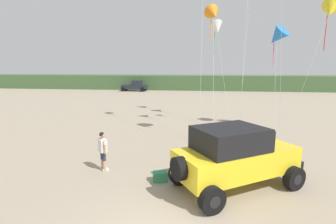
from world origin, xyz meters
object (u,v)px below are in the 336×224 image
(jeep, at_px, (235,156))
(kite_orange_streamer, at_px, (213,14))
(person_watching, at_px, (103,149))
(cooler_box, at_px, (160,176))
(kite_yellow_diamond, at_px, (217,28))
(distant_pickup, at_px, (135,86))
(kite_purple_stunt, at_px, (277,37))
(kite_blue_swept, at_px, (331,10))

(jeep, relative_size, kite_orange_streamer, 0.57)
(person_watching, height_order, cooler_box, person_watching)
(kite_yellow_diamond, bearing_deg, distant_pickup, 119.26)
(kite_orange_streamer, bearing_deg, distant_pickup, 115.64)
(kite_purple_stunt, bearing_deg, jeep, -111.32)
(cooler_box, bearing_deg, person_watching, 151.66)
(distant_pickup, distance_m, kite_yellow_diamond, 28.27)
(distant_pickup, relative_size, kite_purple_stunt, 0.64)
(cooler_box, relative_size, kite_orange_streamer, 0.06)
(kite_blue_swept, bearing_deg, cooler_box, -138.34)
(person_watching, relative_size, kite_orange_streamer, 0.19)
(person_watching, bearing_deg, cooler_box, -15.33)
(kite_purple_stunt, relative_size, kite_orange_streamer, 0.83)
(kite_purple_stunt, height_order, kite_yellow_diamond, kite_yellow_diamond)
(kite_blue_swept, xyz_separation_m, kite_orange_streamer, (-6.85, 1.17, 0.21))
(distant_pickup, height_order, kite_orange_streamer, kite_orange_streamer)
(person_watching, xyz_separation_m, distant_pickup, (-8.33, 35.66, 0.00))
(person_watching, distance_m, cooler_box, 2.74)
(person_watching, relative_size, kite_yellow_diamond, 0.21)
(jeep, distance_m, kite_blue_swept, 12.14)
(jeep, distance_m, kite_purple_stunt, 11.40)
(kite_blue_swept, relative_size, kite_orange_streamer, 0.98)
(jeep, bearing_deg, kite_purple_stunt, 68.68)
(kite_blue_swept, relative_size, kite_yellow_diamond, 1.06)
(jeep, xyz_separation_m, kite_orange_streamer, (-0.57, 9.31, 6.67))
(kite_blue_swept, xyz_separation_m, kite_yellow_diamond, (-6.44, 4.34, -0.25))
(cooler_box, height_order, kite_yellow_diamond, kite_yellow_diamond)
(distant_pickup, bearing_deg, kite_orange_streamer, -64.36)
(cooler_box, distance_m, kite_purple_stunt, 12.92)
(kite_purple_stunt, bearing_deg, kite_orange_streamer, -177.73)
(jeep, distance_m, distant_pickup, 38.94)
(kite_orange_streamer, relative_size, kite_yellow_diamond, 1.07)
(kite_purple_stunt, bearing_deg, kite_blue_swept, -27.44)
(cooler_box, bearing_deg, kite_purple_stunt, 42.47)
(kite_blue_swept, xyz_separation_m, kite_purple_stunt, (-2.57, 1.34, -1.31))
(kite_blue_swept, height_order, kite_purple_stunt, kite_blue_swept)
(cooler_box, distance_m, kite_blue_swept, 14.19)
(person_watching, bearing_deg, kite_orange_streamer, 60.98)
(cooler_box, xyz_separation_m, kite_purple_stunt, (6.44, 9.36, 6.15))
(person_watching, distance_m, kite_orange_streamer, 11.93)
(jeep, height_order, kite_blue_swept, kite_blue_swept)
(jeep, height_order, person_watching, jeep)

